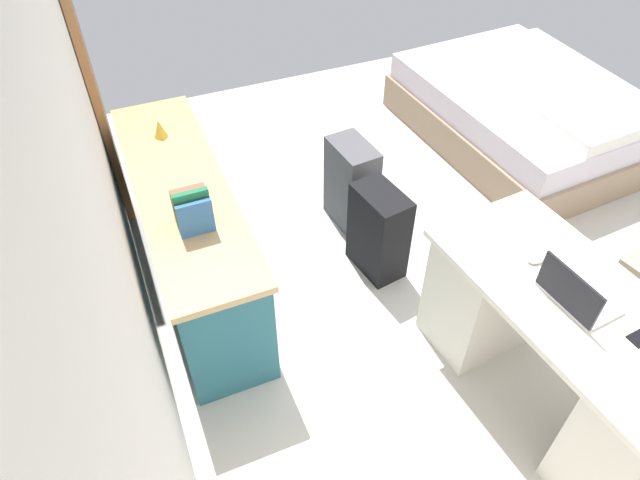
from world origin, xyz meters
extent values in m
plane|color=beige|center=(0.00, 0.00, 0.00)|extent=(5.34, 5.34, 0.00)
cube|color=silver|center=(0.00, 2.04, 1.36)|extent=(4.34, 0.10, 2.72)
cube|color=#936038|center=(1.62, 1.96, 1.02)|extent=(0.88, 0.05, 2.04)
cube|color=silver|center=(-1.03, 0.25, 0.72)|extent=(1.49, 0.79, 0.04)
cube|color=beige|center=(-0.55, 0.29, 0.35)|extent=(0.45, 0.63, 0.70)
cube|color=#235B6B|center=(0.47, 1.66, 0.35)|extent=(1.76, 0.44, 0.71)
cube|color=tan|center=(0.47, 1.66, 0.73)|extent=(1.80, 0.48, 0.04)
cube|color=#1E4E5B|center=(0.08, 1.44, 0.19)|extent=(0.67, 0.01, 0.25)
cube|color=#1E4E5B|center=(0.87, 1.44, 0.19)|extent=(0.67, 0.01, 0.25)
cube|color=gray|center=(0.98, -1.11, 0.14)|extent=(1.98, 1.51, 0.28)
cube|color=silver|center=(0.98, -1.11, 0.38)|extent=(1.92, 1.45, 0.20)
cube|color=white|center=(0.31, -1.16, 0.53)|extent=(0.52, 0.71, 0.10)
cube|color=black|center=(0.14, 0.60, 0.29)|extent=(0.39, 0.27, 0.59)
cube|color=#4C4C51|center=(0.61, 0.57, 0.30)|extent=(0.38, 0.25, 0.61)
cube|color=#B7B7BC|center=(-0.99, 0.24, 0.75)|extent=(0.33, 0.25, 0.02)
cube|color=black|center=(-1.00, 0.35, 0.85)|extent=(0.31, 0.04, 0.19)
ellipsoid|color=white|center=(-0.73, 0.27, 0.75)|extent=(0.07, 0.10, 0.03)
cube|color=#326399|center=(0.04, 1.66, 0.84)|extent=(0.02, 0.17, 0.19)
cube|color=#1F6B43|center=(0.08, 1.66, 0.86)|extent=(0.03, 0.17, 0.23)
cube|color=olive|center=(0.12, 1.66, 0.84)|extent=(0.03, 0.17, 0.19)
cube|color=brown|center=(0.16, 1.66, 0.84)|extent=(0.04, 0.17, 0.19)
cone|color=gold|center=(0.95, 1.66, 0.80)|extent=(0.08, 0.08, 0.11)
camera|label=1|loc=(-2.02, 1.89, 2.62)|focal=31.69mm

